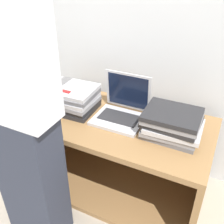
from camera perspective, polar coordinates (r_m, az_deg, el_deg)
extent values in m
plane|color=#9E9384|center=(1.88, -3.23, -22.22)|extent=(12.00, 12.00, 0.00)
cube|color=silver|center=(1.82, 7.73, 21.37)|extent=(8.00, 0.05, 2.40)
cube|color=olive|center=(1.68, 1.43, -2.46)|extent=(1.19, 0.64, 0.04)
cube|color=olive|center=(2.05, 1.22, -15.43)|extent=(1.19, 0.64, 0.04)
cube|color=olive|center=(2.10, -13.15, -4.80)|extent=(0.04, 0.64, 0.52)
cube|color=olive|center=(1.76, 19.18, -14.48)|extent=(0.04, 0.64, 0.52)
cube|color=olive|center=(2.07, 4.84, -4.59)|extent=(1.12, 0.04, 0.52)
cube|color=#B7B7BC|center=(1.67, 1.44, -1.66)|extent=(0.31, 0.26, 0.02)
cube|color=#28282B|center=(1.67, 1.60, -1.16)|extent=(0.26, 0.14, 0.00)
cube|color=#B7B7BC|center=(1.71, 3.53, 4.58)|extent=(0.31, 0.03, 0.26)
cube|color=black|center=(1.71, 3.47, 4.53)|extent=(0.28, 0.02, 0.23)
cube|color=#232326|center=(1.81, -8.57, 1.02)|extent=(0.32, 0.27, 0.03)
cube|color=#232326|center=(1.81, -8.60, 1.88)|extent=(0.31, 0.26, 0.03)
cube|color=gray|center=(1.79, -8.67, 2.51)|extent=(0.31, 0.26, 0.03)
cube|color=#B7B7BC|center=(1.77, -8.82, 3.25)|extent=(0.32, 0.27, 0.03)
cube|color=slate|center=(1.77, -8.77, 4.08)|extent=(0.32, 0.27, 0.03)
cube|color=#B7B7BC|center=(1.76, -8.78, 4.93)|extent=(0.32, 0.27, 0.03)
cube|color=slate|center=(1.59, 12.73, -4.36)|extent=(0.31, 0.26, 0.03)
cube|color=gray|center=(1.57, 12.72, -3.64)|extent=(0.32, 0.27, 0.03)
cube|color=#B7B7BC|center=(1.55, 13.38, -3.06)|extent=(0.32, 0.27, 0.03)
cube|color=#232326|center=(1.54, 12.92, -2.03)|extent=(0.32, 0.27, 0.03)
cube|color=gray|center=(1.52, 13.07, -1.29)|extent=(0.31, 0.26, 0.03)
cube|color=#232326|center=(1.50, 13.07, -0.48)|extent=(0.32, 0.26, 0.03)
cube|color=#2D3342|center=(1.59, -16.90, -13.69)|extent=(0.34, 0.20, 0.84)
cube|color=white|center=(1.20, -22.56, 12.94)|extent=(0.40, 0.20, 0.67)
cube|color=red|center=(1.70, -10.02, 4.42)|extent=(0.06, 0.02, 0.01)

